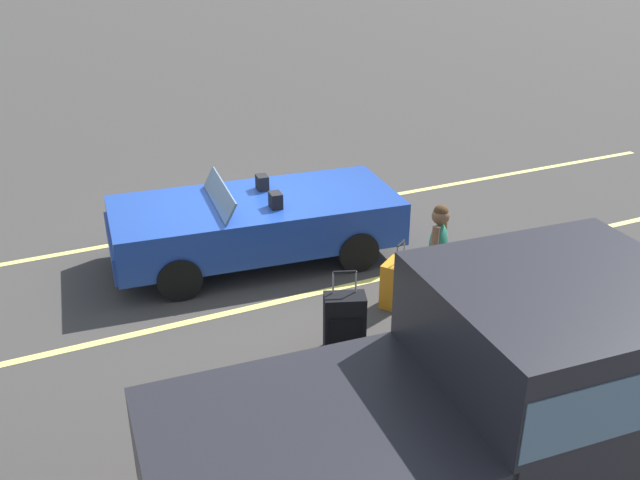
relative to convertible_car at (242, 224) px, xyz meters
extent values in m
plane|color=#383533|center=(-0.21, 0.02, -0.59)|extent=(80.00, 80.00, 0.00)
cube|color=#EAE066|center=(-0.21, -1.35, -0.59)|extent=(18.00, 0.12, 0.01)
cube|color=#EAE066|center=(-0.21, 1.35, -0.59)|extent=(18.00, 0.12, 0.01)
cube|color=#EAE066|center=(-0.21, 4.05, -0.59)|extent=(18.00, 0.12, 0.01)
cube|color=navy|center=(-0.21, 0.02, 0.03)|extent=(4.26, 2.17, 0.64)
cube|color=navy|center=(1.22, -0.12, -0.08)|extent=(1.48, 1.80, 0.38)
cube|color=slate|center=(0.30, -0.03, 0.50)|extent=(0.34, 1.56, 0.31)
cube|color=black|center=(-0.37, 0.41, 0.46)|extent=(0.18, 0.24, 0.22)
cube|color=black|center=(-0.45, -0.33, 0.46)|extent=(0.18, 0.24, 0.22)
cylinder|color=black|center=(1.14, 0.70, -0.29)|extent=(0.62, 0.28, 0.60)
cylinder|color=black|center=(0.97, -0.91, -0.29)|extent=(0.62, 0.28, 0.60)
cylinder|color=black|center=(-1.39, 0.96, -0.29)|extent=(0.62, 0.28, 0.60)
cylinder|color=black|center=(-1.55, -0.65, -0.29)|extent=(0.62, 0.28, 0.60)
cube|color=black|center=(-0.30, 2.73, -0.22)|extent=(0.55, 0.43, 0.74)
cube|color=black|center=(-0.25, 2.87, -0.27)|extent=(0.37, 0.15, 0.41)
cylinder|color=gray|center=(-0.45, 2.70, 0.29)|extent=(0.03, 0.03, 0.27)
cylinder|color=gray|center=(-0.21, 2.61, 0.29)|extent=(0.03, 0.03, 0.27)
cylinder|color=black|center=(-0.33, 2.66, 0.42)|extent=(0.26, 0.12, 0.03)
sphere|color=black|center=(-0.50, 2.69, -0.57)|extent=(0.04, 0.04, 0.04)
sphere|color=black|center=(-0.18, 2.57, -0.57)|extent=(0.04, 0.04, 0.04)
cube|color=orange|center=(-1.37, 2.04, -0.28)|extent=(0.46, 0.43, 0.62)
cylinder|color=gray|center=(-1.32, 2.15, 0.17)|extent=(0.03, 0.03, 0.28)
cylinder|color=gray|center=(-1.50, 2.03, 0.17)|extent=(0.03, 0.03, 0.28)
cylinder|color=black|center=(-1.41, 2.09, 0.31)|extent=(0.20, 0.15, 0.03)
sphere|color=black|center=(-1.31, 2.19, -0.57)|extent=(0.04, 0.04, 0.04)
sphere|color=black|center=(-1.54, 2.03, -0.57)|extent=(0.04, 0.04, 0.04)
cylinder|color=#4C3F2D|center=(-1.45, 2.80, -0.18)|extent=(0.21, 0.21, 0.82)
cylinder|color=#4C3F2D|center=(-1.60, 2.67, -0.18)|extent=(0.21, 0.21, 0.82)
ellipsoid|color=#267259|center=(-1.53, 2.74, 0.53)|extent=(0.39, 0.38, 0.60)
sphere|color=brown|center=(-1.53, 2.74, 0.93)|extent=(0.21, 0.21, 0.21)
sphere|color=#472D19|center=(-1.53, 2.74, 0.97)|extent=(0.18, 0.18, 0.18)
cylinder|color=brown|center=(-1.37, 2.87, 0.60)|extent=(0.20, 0.19, 0.53)
cylinder|color=brown|center=(-1.68, 2.60, 0.60)|extent=(0.20, 0.19, 0.53)
cube|color=black|center=(-0.92, 5.38, 0.66)|extent=(2.23, 2.05, 1.70)
cube|color=slate|center=(-0.92, 5.38, 1.04)|extent=(2.19, 2.06, 0.51)
cube|color=black|center=(1.27, 5.22, 0.26)|extent=(2.53, 2.07, 0.90)
cylinder|color=black|center=(-1.81, 4.54, -0.19)|extent=(0.82, 0.34, 0.80)
cylinder|color=black|center=(0.85, 4.34, -0.19)|extent=(0.82, 0.34, 0.80)
camera|label=1|loc=(2.91, 9.01, 4.19)|focal=39.88mm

